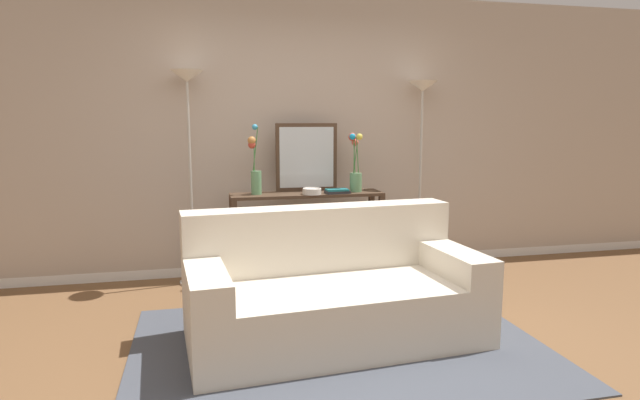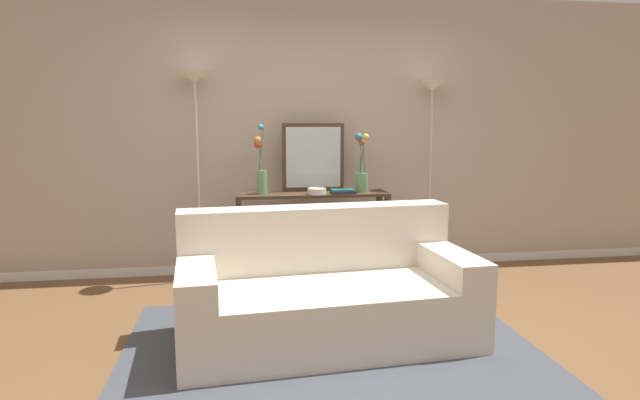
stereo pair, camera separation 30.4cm
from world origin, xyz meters
TOP-DOWN VIEW (x-y plane):
  - ground_plane at (0.00, 0.00)m, footprint 16.00×16.00m
  - back_wall at (0.00, 2.06)m, footprint 12.00×0.15m
  - area_rug at (0.00, 0.11)m, footprint 2.69×1.93m
  - couch at (-0.00, 0.27)m, footprint 2.02×1.10m
  - console_table at (0.10, 1.64)m, footprint 1.41×0.35m
  - floor_lamp_left at (-0.94, 1.77)m, footprint 0.28×0.28m
  - floor_lamp_right at (1.28, 1.77)m, footprint 0.28×0.28m
  - wall_mirror at (0.13, 1.79)m, footprint 0.59×0.02m
  - vase_tall_flowers at (-0.37, 1.65)m, footprint 0.12×0.11m
  - vase_short_flowers at (0.56, 1.63)m, footprint 0.13×0.13m
  - fruit_bowl at (0.12, 1.54)m, footprint 0.17×0.17m
  - book_stack at (0.36, 1.55)m, footprint 0.23×0.15m
  - book_row_under_console at (-0.33, 1.64)m, footprint 0.29×0.17m

SIDE VIEW (x-z plane):
  - ground_plane at x=0.00m, z-range -0.02..0.00m
  - area_rug at x=0.00m, z-range 0.00..0.01m
  - book_row_under_console at x=-0.33m, z-range -0.01..0.12m
  - couch at x=0.00m, z-range -0.13..0.75m
  - console_table at x=0.10m, z-range 0.16..0.99m
  - book_stack at x=0.36m, z-range 0.83..0.87m
  - fruit_bowl at x=0.12m, z-range 0.83..0.89m
  - vase_tall_flowers at x=-0.37m, z-range 0.74..1.37m
  - vase_short_flowers at x=0.56m, z-range 0.80..1.35m
  - wall_mirror at x=0.13m, z-range 0.83..1.47m
  - back_wall at x=0.00m, z-range 0.00..2.69m
  - floor_lamp_right at x=1.28m, z-range 0.53..2.41m
  - floor_lamp_left at x=-0.94m, z-range 0.55..2.48m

